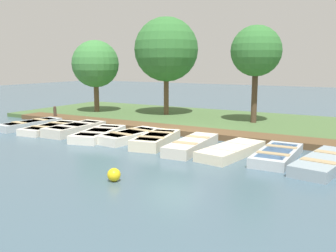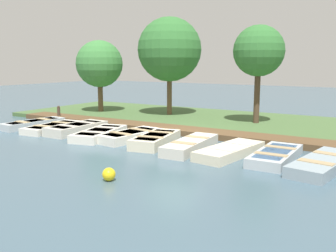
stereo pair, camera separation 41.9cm
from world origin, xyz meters
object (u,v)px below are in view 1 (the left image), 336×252
object	(u,v)px
rowboat_1	(50,128)
rowboat_3	(99,134)
rowboat_2	(75,129)
park_tree_center	(256,52)
rowboat_4	(130,136)
mooring_post_near	(55,113)
rowboat_5	(156,140)
park_tree_left	(166,50)
rowboat_7	(232,150)
rowboat_8	(277,155)
buoy	(114,175)
rowboat_0	(30,124)
rowboat_6	(192,145)
park_tree_far_left	(95,64)
rowboat_9	(325,162)

from	to	relation	value
rowboat_1	rowboat_3	world-z (taller)	rowboat_3
rowboat_2	park_tree_center	size ratio (longest dim) A/B	0.60
rowboat_4	mooring_post_near	xyz separation A→B (m)	(-2.33, -6.81, 0.23)
rowboat_5	mooring_post_near	distance (m)	8.64
rowboat_4	mooring_post_near	world-z (taller)	mooring_post_near
rowboat_4	park_tree_left	world-z (taller)	park_tree_left
rowboat_7	rowboat_8	distance (m)	1.55
buoy	park_tree_left	world-z (taller)	park_tree_left
rowboat_2	mooring_post_near	size ratio (longest dim) A/B	3.68
rowboat_2	buoy	xyz separation A→B (m)	(4.77, 5.98, -0.03)
rowboat_0	rowboat_1	bearing A→B (deg)	89.40
mooring_post_near	rowboat_6	bearing A→B (deg)	74.96
buoy	rowboat_4	bearing A→B (deg)	-149.06
park_tree_far_left	rowboat_7	bearing A→B (deg)	62.68
rowboat_1	rowboat_3	distance (m)	3.06
rowboat_8	buoy	world-z (taller)	buoy
rowboat_2	park_tree_left	bearing A→B (deg)	168.21
rowboat_3	park_tree_far_left	world-z (taller)	park_tree_far_left
rowboat_8	park_tree_center	bearing A→B (deg)	-156.46
rowboat_5	rowboat_7	bearing A→B (deg)	77.59
rowboat_5	park_tree_far_left	size ratio (longest dim) A/B	0.65
rowboat_4	rowboat_0	bearing A→B (deg)	-82.33
rowboat_1	rowboat_6	size ratio (longest dim) A/B	0.97
park_tree_far_left	mooring_post_near	bearing A→B (deg)	-10.48
rowboat_2	buoy	bearing A→B (deg)	51.08
rowboat_2	park_tree_far_left	size ratio (longest dim) A/B	0.67
park_tree_far_left	park_tree_left	distance (m)	4.59
rowboat_4	rowboat_6	bearing A→B (deg)	91.54
rowboat_9	rowboat_0	bearing A→B (deg)	-82.38
park_tree_left	rowboat_3	bearing A→B (deg)	3.47
rowboat_2	rowboat_6	bearing A→B (deg)	86.45
rowboat_4	park_tree_far_left	distance (m)	8.70
rowboat_3	rowboat_7	world-z (taller)	rowboat_3
mooring_post_near	rowboat_1	bearing A→B (deg)	42.58
rowboat_0	buoy	world-z (taller)	buoy
rowboat_1	rowboat_7	bearing A→B (deg)	83.01
rowboat_7	rowboat_9	size ratio (longest dim) A/B	0.92
rowboat_0	rowboat_1	world-z (taller)	rowboat_0
rowboat_4	park_tree_center	world-z (taller)	park_tree_center
buoy	park_tree_far_left	xyz separation A→B (m)	(-10.01, -9.12, 2.95)
rowboat_5	rowboat_9	size ratio (longest dim) A/B	0.84
rowboat_0	park_tree_left	bearing A→B (deg)	150.83
mooring_post_near	rowboat_3	bearing A→B (deg)	64.08
rowboat_6	buoy	xyz separation A→B (m)	(4.43, -0.20, -0.02)
rowboat_5	park_tree_center	world-z (taller)	park_tree_center
rowboat_7	park_tree_left	xyz separation A→B (m)	(-6.63, -6.49, 3.78)
rowboat_8	buoy	bearing A→B (deg)	-36.22
rowboat_1	rowboat_9	xyz separation A→B (m)	(0.27, 12.21, 0.02)
buoy	park_tree_center	size ratio (longest dim) A/B	0.07
buoy	rowboat_2	bearing A→B (deg)	-128.62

